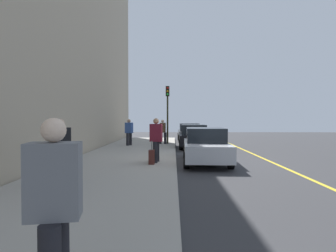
{
  "coord_description": "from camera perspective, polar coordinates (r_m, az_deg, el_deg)",
  "views": [
    {
      "loc": [
        12.34,
        -1.12,
        1.91
      ],
      "look_at": [
        -1.45,
        -1.38,
        1.55
      ],
      "focal_mm": 30.17,
      "sensor_mm": 36.0,
      "label": 1
    }
  ],
  "objects": [
    {
      "name": "parked_car_silver",
      "position": [
        12.3,
        7.57,
        -3.9
      ],
      "size": [
        4.47,
        2.01,
        1.51
      ],
      "color": "black",
      "rests_on": "ground"
    },
    {
      "name": "lane_stripe_centre",
      "position": [
        13.21,
        20.32,
        -6.91
      ],
      "size": [
        28.0,
        0.14,
        0.01
      ],
      "primitive_type": "cube",
      "color": "gold",
      "rests_on": "ground"
    },
    {
      "name": "parked_car_charcoal",
      "position": [
        24.08,
        4.3,
        -1.28
      ],
      "size": [
        4.23,
        1.93,
        1.51
      ],
      "color": "black",
      "rests_on": "ground"
    },
    {
      "name": "ground_plane",
      "position": [
        12.53,
        6.25,
        -7.29
      ],
      "size": [
        56.0,
        56.0,
        0.0
      ],
      "primitive_type": "plane",
      "color": "#333335"
    },
    {
      "name": "pedestrian_black_coat",
      "position": [
        7.98,
        -20.91,
        -4.54
      ],
      "size": [
        0.55,
        0.55,
        1.75
      ],
      "color": "black",
      "rests_on": "sidewalk"
    },
    {
      "name": "pedestrian_grey_coat",
      "position": [
        2.94,
        -21.97,
        -14.75
      ],
      "size": [
        0.58,
        0.52,
        1.77
      ],
      "color": "black",
      "rests_on": "sidewalk"
    },
    {
      "name": "traffic_light_pole",
      "position": [
        19.93,
        -0.09,
        4.35
      ],
      "size": [
        0.35,
        0.26,
        4.05
      ],
      "color": "#2D2D19",
      "rests_on": "sidewalk"
    },
    {
      "name": "pedestrian_brown_coat",
      "position": [
        19.79,
        -1.08,
        -1.0
      ],
      "size": [
        0.53,
        0.54,
        1.7
      ],
      "color": "black",
      "rests_on": "sidewalk"
    },
    {
      "name": "rolling_suitcase",
      "position": [
        11.0,
        -3.33,
        -6.26
      ],
      "size": [
        0.34,
        0.22,
        0.91
      ],
      "color": "#471E19",
      "rests_on": "sidewalk"
    },
    {
      "name": "pedestrian_blue_coat",
      "position": [
        18.83,
        -7.88,
        -1.09
      ],
      "size": [
        0.54,
        0.54,
        1.73
      ],
      "color": "black",
      "rests_on": "sidewalk"
    },
    {
      "name": "sidewalk",
      "position": [
        12.66,
        -8.9,
        -6.87
      ],
      "size": [
        28.0,
        4.6,
        0.15
      ],
      "primitive_type": "cube",
      "color": "#A39E93",
      "rests_on": "ground"
    },
    {
      "name": "parked_car_black",
      "position": [
        18.86,
        5.19,
        -2.03
      ],
      "size": [
        4.82,
        2.01,
        1.51
      ],
      "color": "black",
      "rests_on": "ground"
    },
    {
      "name": "pedestrian_burgundy_coat",
      "position": [
        11.44,
        -2.42,
        -2.58
      ],
      "size": [
        0.58,
        0.51,
        1.78
      ],
      "color": "black",
      "rests_on": "sidewalk"
    }
  ]
}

